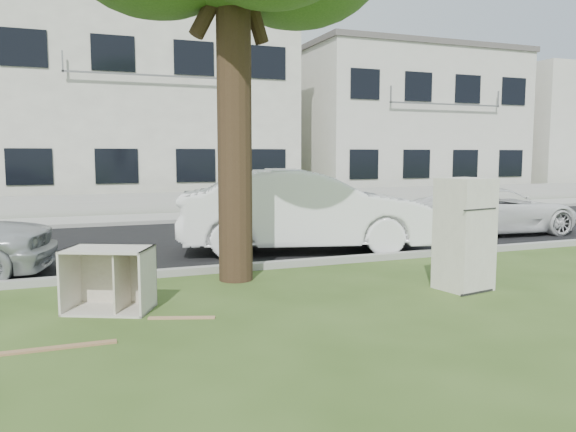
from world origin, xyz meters
name	(u,v)px	position (x,y,z in m)	size (l,w,h in m)	color
ground	(301,305)	(0.00, 0.00, 0.00)	(120.00, 120.00, 0.00)	#334A1A
road	(204,241)	(0.00, 6.00, 0.01)	(120.00, 7.00, 0.01)	black
kerb_near	(248,270)	(0.00, 2.45, 0.00)	(120.00, 0.18, 0.12)	gray
kerb_far	(177,223)	(0.00, 9.55, 0.00)	(120.00, 0.18, 0.12)	gray
sidewalk	(170,218)	(0.00, 11.00, 0.01)	(120.00, 2.80, 0.01)	gray
low_wall	(162,203)	(0.00, 12.60, 0.35)	(120.00, 0.15, 0.70)	gray
townhouse_center	(143,113)	(0.00, 17.50, 3.72)	(11.22, 8.16, 7.44)	silver
townhouse_right	(393,125)	(12.00, 17.50, 3.42)	(10.20, 8.16, 6.84)	silver
fridge	(464,234)	(2.60, -0.01, 0.83)	(0.68, 0.63, 1.66)	#B3ADA1
cabinet	(109,279)	(-2.40, 0.65, 0.41)	(1.05, 0.65, 0.82)	silver
plank_a	(58,348)	(-2.99, -0.65, 0.01)	(1.17, 0.10, 0.02)	#906845
plank_b	(182,318)	(-1.60, -0.03, 0.01)	(0.81, 0.08, 0.02)	#A67B57
plank_c	(91,300)	(-2.62, 1.23, 0.01)	(0.72, 0.08, 0.02)	#A5825B
car_center	(305,211)	(1.66, 3.86, 0.85)	(1.80, 5.15, 1.70)	white
car_right	(495,211)	(7.13, 4.55, 0.59)	(1.96, 4.26, 1.18)	white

